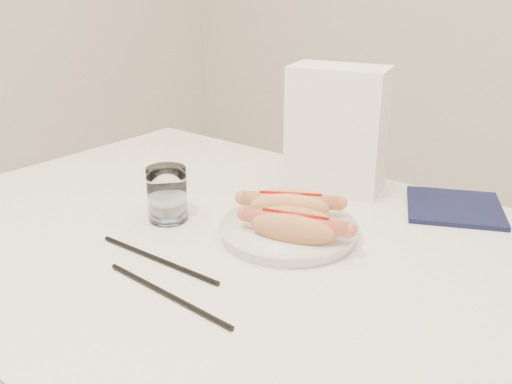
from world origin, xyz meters
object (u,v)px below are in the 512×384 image
Objects in this scene: hotdog_left at (290,204)px; hotdog_right at (295,226)px; water_glass at (167,194)px; plate at (289,232)px; table at (248,278)px; napkin_box at (337,129)px.

hotdog_left is 0.92× the size of hotdog_right.
water_glass is (-0.23, -0.04, 0.01)m from hotdog_right.
hotdog_right reaches higher than plate.
napkin_box is (-0.02, 0.29, 0.18)m from table.
hotdog_right is (0.03, -0.03, 0.03)m from plate.
water_glass is at bearing -175.64° from table.
water_glass reaches higher than hotdog_right.
napkin_box reaches higher than table.
hotdog_left reaches higher than plate.
napkin_box is at bearing 64.95° from water_glass.
napkin_box is at bearing 91.31° from hotdog_right.
plate is at bearing 120.52° from hotdog_right.
plate is at bearing -87.42° from hotdog_left.
plate is 2.29× the size of water_glass.
table is 0.34m from napkin_box.
hotdog_left is (-0.02, 0.04, 0.03)m from plate.
napkin_box is (-0.03, 0.19, 0.08)m from hotdog_left.
hotdog_right is 1.77× the size of water_glass.
table is at bearing -126.73° from hotdog_left.
hotdog_right is 0.23m from water_glass.
hotdog_right is (0.07, 0.03, 0.10)m from table.
hotdog_left is at bearing 83.58° from table.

